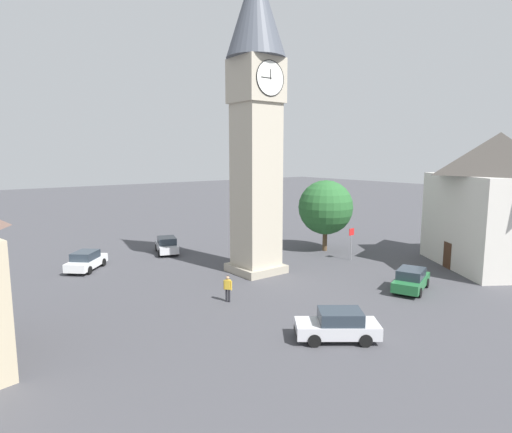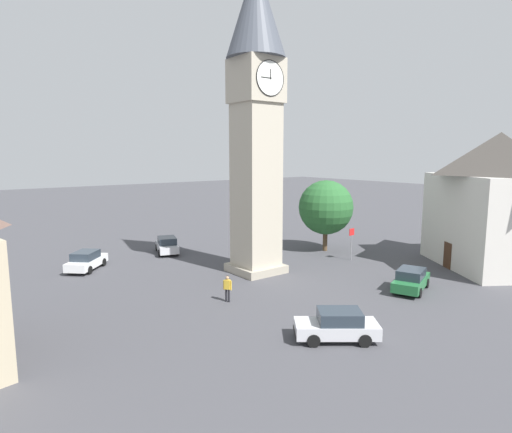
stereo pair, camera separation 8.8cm
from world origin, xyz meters
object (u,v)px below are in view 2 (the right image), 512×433
car_blue_kerb (337,325)px  car_silver_kerb (411,280)px  clock_tower (256,95)px  car_white_side (167,245)px  road_sign (352,239)px  pedestrian (227,286)px  car_red_corner (86,260)px  tree (326,207)px  building_shop_left (496,200)px

car_blue_kerb → car_silver_kerb: 10.12m
clock_tower → car_white_side: bearing=-75.1°
car_blue_kerb → car_white_side: (-1.70, -22.53, 0.00)m
road_sign → pedestrian: bearing=9.3°
road_sign → car_red_corner: bearing=-29.1°
tree → road_sign: bearing=76.6°
pedestrian → tree: size_ratio=0.25×
tree → clock_tower: bearing=11.2°
car_blue_kerb → building_shop_left: size_ratio=0.34×
building_shop_left → road_sign: (7.28, -8.47, -3.64)m
clock_tower → car_silver_kerb: bearing=118.3°
car_blue_kerb → road_sign: bearing=-142.0°
tree → building_shop_left: building_shop_left is taller
car_white_side → car_blue_kerb: bearing=85.7°
road_sign → clock_tower: bearing=-13.3°
car_silver_kerb → building_shop_left: (-10.63, 0.44, 4.78)m
car_red_corner → road_sign: road_sign is taller
car_red_corner → car_white_side: same height
car_white_side → car_silver_kerb: bearing=111.9°
road_sign → car_silver_kerb: bearing=67.3°
clock_tower → building_shop_left: size_ratio=1.80×
car_white_side → building_shop_left: 28.34m
tree → building_shop_left: bearing=116.9°
car_white_side → pedestrian: 14.86m
car_white_side → building_shop_left: building_shop_left is taller
car_white_side → car_red_corner: bearing=11.0°
building_shop_left → car_blue_kerb: bearing=5.2°
car_blue_kerb → car_silver_kerb: (-9.85, -2.29, 0.00)m
tree → building_shop_left: (-6.33, 12.48, 1.38)m
clock_tower → car_blue_kerb: 18.33m
car_blue_kerb → pedestrian: (1.23, -7.96, 0.25)m
car_silver_kerb → building_shop_left: size_ratio=0.35×
car_red_corner → road_sign: bearing=150.9°
car_blue_kerb → road_sign: (-13.20, -10.32, 1.14)m
car_white_side → pedestrian: size_ratio=2.63×
car_silver_kerb → road_sign: bearing=-112.7°
clock_tower → car_silver_kerb: 17.16m
car_blue_kerb → car_red_corner: bearing=-74.1°
clock_tower → pedestrian: size_ratio=13.64×
clock_tower → car_red_corner: clock_tower is taller
car_silver_kerb → tree: size_ratio=0.66×
car_silver_kerb → car_white_side: (8.15, -20.24, 0.00)m
car_silver_kerb → car_red_corner: size_ratio=1.07×
car_silver_kerb → road_sign: size_ratio=1.59×
car_red_corner → tree: tree is taller
car_red_corner → pedestrian: size_ratio=2.47×
car_white_side → pedestrian: bearing=78.6°
pedestrian → road_sign: road_sign is taller
tree → pedestrian: bearing=22.5°
car_blue_kerb → pedestrian: pedestrian is taller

